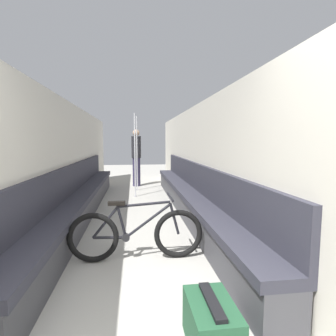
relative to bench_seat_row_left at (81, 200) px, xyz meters
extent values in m
cube|color=beige|center=(-0.23, -0.03, 0.75)|extent=(0.10, 10.94, 2.17)
cube|color=beige|center=(2.31, -0.03, 0.75)|extent=(0.10, 10.94, 2.17)
cube|color=#3D3D42|center=(0.03, 0.00, -0.14)|extent=(0.36, 6.85, 0.39)
cube|color=#2D2D38|center=(0.03, 0.00, 0.11)|extent=(0.42, 6.85, 0.10)
cube|color=#2D2D38|center=(-0.15, 0.00, 0.41)|extent=(0.07, 6.85, 0.51)
cube|color=#3D3D42|center=(2.04, 0.00, -0.14)|extent=(0.36, 6.85, 0.39)
cube|color=#2D2D38|center=(2.04, 0.00, 0.11)|extent=(0.42, 6.85, 0.10)
cube|color=#2D2D38|center=(2.22, 0.00, 0.41)|extent=(0.07, 6.85, 0.51)
torus|color=black|center=(0.51, -1.93, -0.03)|extent=(0.60, 0.07, 0.60)
torus|color=black|center=(1.53, -1.93, -0.03)|extent=(0.60, 0.07, 0.60)
cylinder|color=black|center=(0.70, -1.93, -0.04)|extent=(0.38, 0.03, 0.05)
cylinder|color=black|center=(0.65, -1.93, 0.14)|extent=(0.31, 0.03, 0.37)
cylinder|color=black|center=(0.84, -1.93, 0.16)|extent=(0.13, 0.03, 0.43)
cylinder|color=black|center=(1.16, -1.93, 0.15)|extent=(0.55, 0.03, 0.41)
cylinder|color=black|center=(1.11, -1.93, 0.35)|extent=(0.64, 0.03, 0.07)
cylinder|color=black|center=(1.48, -1.93, 0.16)|extent=(0.13, 0.03, 0.40)
cylinder|color=black|center=(0.89, -1.93, -0.05)|extent=(0.09, 0.06, 0.09)
cube|color=black|center=(0.79, -1.93, 0.37)|extent=(0.20, 0.07, 0.04)
cylinder|color=black|center=(1.43, -1.93, 0.43)|extent=(0.02, 0.46, 0.02)
cylinder|color=gray|center=(1.02, 1.76, -0.33)|extent=(0.08, 0.08, 0.01)
cylinder|color=silver|center=(1.02, 1.76, 0.74)|extent=(0.04, 0.04, 2.15)
cylinder|color=gray|center=(1.08, 2.66, -0.33)|extent=(0.08, 0.08, 0.01)
cylinder|color=silver|center=(1.08, 2.66, 0.74)|extent=(0.04, 0.04, 2.15)
cylinder|color=#332D4C|center=(1.07, 3.39, 0.12)|extent=(0.25, 0.25, 0.91)
cylinder|color=#232328|center=(1.07, 3.39, 0.92)|extent=(0.30, 0.30, 0.69)
sphere|color=tan|center=(1.07, 3.39, 1.37)|extent=(0.21, 0.21, 0.21)
cube|color=#1E472D|center=(1.51, -3.38, -0.16)|extent=(0.31, 0.50, 0.34)
cube|color=black|center=(1.51, -3.38, 0.02)|extent=(0.08, 0.42, 0.03)
camera|label=1|loc=(1.00, -5.00, 1.10)|focal=28.00mm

